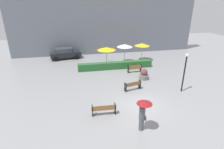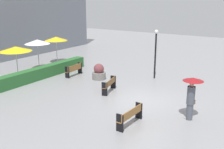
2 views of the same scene
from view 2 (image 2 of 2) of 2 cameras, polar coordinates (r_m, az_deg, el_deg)
ground_plane at (r=15.39m, az=6.86°, el=-5.67°), size 60.00×60.00×0.00m
bench_near_left at (r=12.34m, az=4.02°, el=-8.72°), size 1.79×0.42×0.83m
bench_back_row at (r=20.32m, az=-8.17°, el=1.13°), size 1.68×0.44×0.87m
bench_mid_center at (r=16.57m, az=-0.54°, el=-2.09°), size 1.68×0.71×0.85m
pedestrian_with_umbrella at (r=13.12m, az=16.78°, el=-3.80°), size 0.98×0.98×2.09m
planter_pot at (r=19.31m, az=-2.84°, el=0.42°), size 0.99×0.99×1.15m
lamp_post at (r=19.36m, az=9.39°, el=5.52°), size 0.28×0.28×3.57m
patio_umbrella_yellow at (r=20.38m, az=-20.07°, el=5.20°), size 2.30×2.30×2.37m
patio_umbrella_white at (r=22.30m, az=-15.81°, el=6.81°), size 2.02×2.02×2.52m
patio_umbrella_yellow_far at (r=24.44m, az=-11.99°, el=7.56°), size 2.03×2.03×2.42m
hedge_strip at (r=20.13m, az=-15.15°, el=0.33°), size 9.08×0.70×0.85m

